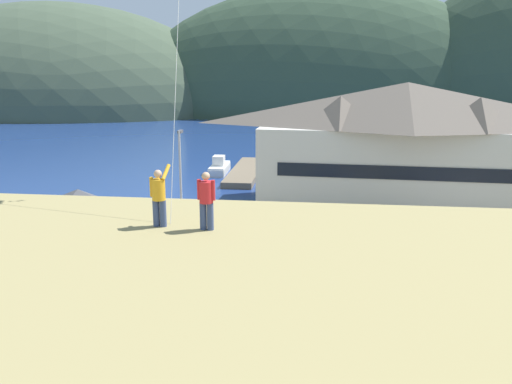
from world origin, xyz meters
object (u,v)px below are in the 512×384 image
Objects in this scene: parked_car_mid_row_far at (407,302)px; moored_boat_outer_mooring at (279,164)px; parked_car_back_row_right at (219,286)px; parking_light_pole at (181,178)px; parked_car_lone_by_shed at (125,279)px; parked_car_front_row_end at (181,247)px; person_kite_flyer at (159,196)px; parked_car_front_row_silver at (438,252)px; person_companion at (206,199)px; wharf_dock at (246,172)px; harbor_lodge at (404,143)px; moored_boat_wharfside at (219,167)px; parked_car_back_row_left at (310,255)px; storage_shed_near_lot at (81,225)px.

moored_boat_outer_mooring is at bearing 103.35° from parked_car_mid_row_far.
parked_car_back_row_right is 0.55× the size of parking_light_pole.
parked_car_back_row_right and parked_car_lone_by_shed have the same top height.
parked_car_front_row_end is 2.31× the size of person_kite_flyer.
person_companion reaches higher than parked_car_front_row_silver.
person_kite_flyer is at bearing -90.28° from moored_boat_outer_mooring.
parked_car_lone_by_shed is at bearing 175.54° from parked_car_mid_row_far.
parked_car_front_row_silver is at bearing -60.21° from wharf_dock.
parked_car_lone_by_shed is at bearing -130.53° from harbor_lodge.
wharf_dock is at bearing 140.17° from harbor_lodge.
moored_boat_wharfside is at bearing 144.82° from harbor_lodge.
harbor_lodge reaches higher than person_kite_flyer.
person_companion is (6.85, -10.39, 7.24)m from parked_car_lone_by_shed.
parked_car_front_row_end is at bearing -135.87° from harbor_lodge.
parked_car_front_row_end is 17.90m from person_companion.
harbor_lodge is 14.31× the size of person_kite_flyer.
parked_car_front_row_end is 8.12m from parked_car_back_row_left.
parking_light_pole is (-9.22, 4.99, 3.47)m from parked_car_back_row_left.
parked_car_front_row_silver is at bearing 19.42° from parked_car_lone_by_shed.
storage_shed_near_lot is 14.40m from parked_car_back_row_left.
harbor_lodge is at bearing -35.18° from moored_boat_wharfside.
parked_car_front_row_end is at bearing 71.68° from parked_car_lone_by_shed.
parked_car_mid_row_far and parked_car_front_row_silver have the same top height.
moored_boat_outer_mooring is 27.51m from parking_light_pole.
parked_car_back_row_left and parked_car_lone_by_shed have the same top height.
parked_car_back_row_right is (3.26, -33.90, 0.71)m from wharf_dock.
harbor_lodge is at bearing 68.39° from person_kite_flyer.
moored_boat_wharfside is 45.54m from person_companion.
moored_boat_wharfside reaches higher than parked_car_lone_by_shed.
storage_shed_near_lot is 19.66m from person_companion.
parked_car_mid_row_far is 1.01× the size of parked_car_lone_by_shed.
parked_car_front_row_silver is at bearing -11.84° from parking_light_pole.
parked_car_mid_row_far is 7.95m from parked_car_front_row_silver.
wharf_dock is 8.94× the size of person_companion.
wharf_dock is 3.70× the size of parked_car_lone_by_shed.
moored_boat_wharfside reaches higher than wharf_dock.
wharf_dock is 2.00× the size of parking_light_pole.
parked_car_back_row_right is 2.44× the size of person_companion.
parking_light_pole is (-1.12, 4.61, 3.47)m from parked_car_front_row_end.
storage_shed_near_lot is 11.01m from parked_car_back_row_right.
parking_light_pole is at bearing -147.62° from harbor_lodge.
parked_car_lone_by_shed is 2.26× the size of person_kite_flyer.
harbor_lodge is 22.36m from parked_car_mid_row_far.
parked_car_mid_row_far is (8.94, -37.68, 0.34)m from moored_boat_outer_mooring.
storage_shed_near_lot is 33.59m from moored_boat_outer_mooring.
parked_car_mid_row_far and parked_car_back_row_left have the same top height.
moored_boat_wharfside is 0.70× the size of moored_boat_outer_mooring.
parking_light_pole is at bearing 151.57° from parked_car_back_row_left.
parked_car_mid_row_far and parked_car_lone_by_shed have the same top height.
parked_car_back_row_left is at bearing 128.65° from parked_car_mid_row_far.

